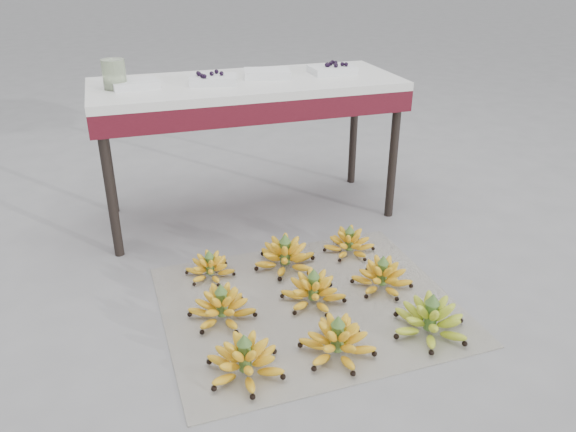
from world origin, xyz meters
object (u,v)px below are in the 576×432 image
object	(u,v)px
bunch_front_left	(245,360)
tray_left	(213,79)
bunch_mid_center	(313,291)
bunch_back_right	(349,243)
bunch_front_center	(337,341)
bunch_back_left	(210,267)
bunch_mid_left	(222,307)
bunch_mid_right	(382,276)
tray_far_right	(332,69)
tray_far_left	(135,84)
glass_jar	(114,74)
newspaper_mat	(309,304)
bunch_front_right	(430,320)
tray_right	(267,73)
bunch_back_center	(285,256)
vendor_table	(247,97)

from	to	relation	value
bunch_front_left	tray_left	bearing A→B (deg)	64.50
bunch_mid_center	bunch_back_right	distance (m)	0.49
bunch_front_center	bunch_back_left	distance (m)	0.79
bunch_mid_left	bunch_mid_right	xyz separation A→B (m)	(0.75, 0.01, -0.00)
bunch_back_left	tray_far_right	xyz separation A→B (m)	(0.86, 0.66, 0.75)
bunch_front_left	tray_far_right	bearing A→B (deg)	40.00
tray_left	tray_far_left	bearing A→B (deg)	176.01
glass_jar	newspaper_mat	bearing A→B (deg)	-55.73
bunch_front_right	tray_far_left	world-z (taller)	tray_far_left
tray_far_right	glass_jar	size ratio (longest dim) A/B	1.71
bunch_back_left	tray_right	distance (m)	1.12
bunch_mid_right	glass_jar	size ratio (longest dim) A/B	2.48
bunch_front_left	tray_left	xyz separation A→B (m)	(0.18, 1.31, 0.74)
tray_right	tray_far_right	distance (m)	0.37
bunch_back_center	glass_jar	distance (m)	1.23
newspaper_mat	bunch_front_left	bearing A→B (deg)	-136.82
bunch_back_right	bunch_back_left	bearing A→B (deg)	-155.27
bunch_back_right	newspaper_mat	bearing A→B (deg)	-109.69
bunch_front_left	bunch_mid_left	distance (m)	0.36
bunch_mid_left	vendor_table	world-z (taller)	vendor_table
newspaper_mat	bunch_back_left	size ratio (longest dim) A/B	4.32
bunch_front_right	tray_far_right	xyz separation A→B (m)	(0.09, 1.36, 0.74)
vendor_table	bunch_back_center	bearing A→B (deg)	-89.59
bunch_back_right	vendor_table	bearing A→B (deg)	143.99
bunch_mid_right	bunch_back_left	size ratio (longest dim) A/B	1.24
bunch_front_center	glass_jar	distance (m)	1.69
newspaper_mat	tray_far_left	bearing A→B (deg)	120.41
newspaper_mat	tray_right	bearing A→B (deg)	83.55
bunch_front_right	tray_left	bearing A→B (deg)	120.58
bunch_back_right	tray_right	distance (m)	1.02
bunch_back_center	tray_far_left	bearing A→B (deg)	141.54
bunch_front_right	bunch_back_center	world-z (taller)	bunch_front_right
bunch_mid_left	bunch_back_center	size ratio (longest dim) A/B	1.07
bunch_front_left	bunch_mid_right	size ratio (longest dim) A/B	1.03
bunch_mid_right	tray_right	distance (m)	1.27
bunch_front_center	vendor_table	world-z (taller)	vendor_table
bunch_back_center	tray_far_left	world-z (taller)	tray_far_left
tray_far_right	glass_jar	bearing A→B (deg)	-178.95
vendor_table	bunch_back_right	bearing A→B (deg)	-59.81
bunch_back_left	tray_left	world-z (taller)	tray_left
bunch_mid_right	bunch_back_center	distance (m)	0.48
tray_far_right	vendor_table	bearing A→B (deg)	-177.27
tray_far_left	bunch_front_left	bearing A→B (deg)	-81.08
vendor_table	tray_far_left	xyz separation A→B (m)	(-0.57, 0.00, 0.11)
glass_jar	bunch_front_right	bearing A→B (deg)	-51.17
bunch_back_left	tray_far_left	distance (m)	1.00
tray_left	tray_right	size ratio (longest dim) A/B	0.98
vendor_table	tray_left	size ratio (longest dim) A/B	5.98
tray_far_left	glass_jar	xyz separation A→B (m)	(-0.10, 0.00, 0.05)
bunch_front_left	bunch_mid_left	world-z (taller)	bunch_front_left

